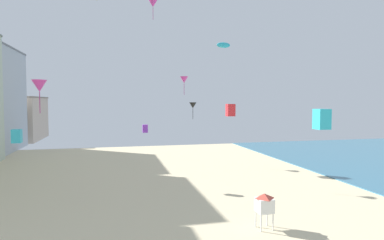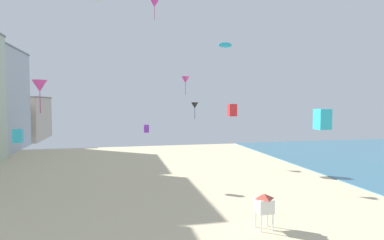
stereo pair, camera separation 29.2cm
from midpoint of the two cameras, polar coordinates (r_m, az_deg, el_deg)
name	(u,v)px [view 2 (the right image)]	position (r m, az deg, el deg)	size (l,w,h in m)	color
boardwalk_hotel_distant	(19,118)	(88.86, -27.58, 0.27)	(11.79, 17.82, 10.27)	#C6B29E
lifeguard_stand	(264,204)	(24.86, 12.67, -13.85)	(1.10, 1.10, 2.55)	white
kite_cyan_parafoil	(225,45)	(47.18, 5.91, 12.71)	(1.95, 0.54, 0.76)	#2DB7CC
kite_cyan_box	(18,136)	(29.79, -27.52, -2.44)	(0.69, 0.69, 1.08)	#2DB7CC
kite_red_box	(232,110)	(44.51, 7.11, 1.70)	(1.04, 1.04, 1.64)	red
kite_magenta_delta	(185,80)	(39.06, -0.92, 6.93)	(0.94, 0.94, 2.14)	#DB3D9E
kite_purple_box	(146,129)	(36.30, -7.64, -1.47)	(0.55, 0.55, 0.86)	purple
kite_magenta_delta_2	(40,86)	(24.62, -24.43, 5.34)	(0.99, 0.99, 2.24)	#DB3D9E
kite_cyan_box_2	(322,119)	(27.13, 21.82, 0.13)	(0.99, 0.99, 1.56)	#2DB7CC
kite_magenta_delta_3	(154,4)	(41.96, -6.27, 19.28)	(1.02, 1.02, 2.31)	#DB3D9E
kite_black_delta	(195,105)	(48.86, 0.64, 2.53)	(1.09, 1.09, 2.48)	black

